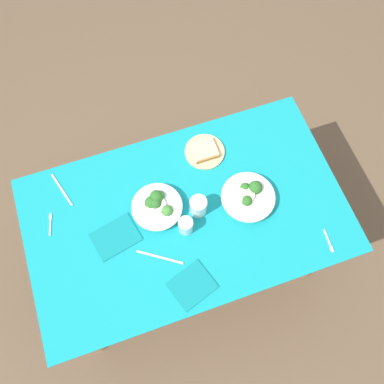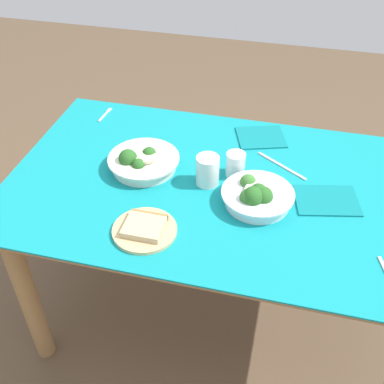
{
  "view_description": "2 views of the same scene",
  "coord_description": "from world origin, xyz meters",
  "views": [
    {
      "loc": [
        -0.19,
        -0.63,
        2.54
      ],
      "look_at": [
        0.06,
        0.09,
        0.72
      ],
      "focal_mm": 39.24,
      "sensor_mm": 36.0,
      "label": 1
    },
    {
      "loc": [
        -0.19,
        1.23,
        1.72
      ],
      "look_at": [
        0.1,
        0.07,
        0.72
      ],
      "focal_mm": 44.56,
      "sensor_mm": 36.0,
      "label": 2
    }
  ],
  "objects": [
    {
      "name": "ground_plane",
      "position": [
        0.0,
        0.0,
        0.0
      ],
      "size": [
        6.0,
        6.0,
        0.0
      ],
      "primitive_type": "plane",
      "color": "brown"
    },
    {
      "name": "dining_table",
      "position": [
        0.0,
        0.0,
        0.61
      ],
      "size": [
        1.47,
        0.87,
        0.72
      ],
      "color": "teal",
      "rests_on": "ground_plane"
    },
    {
      "name": "broccoli_bowl_far",
      "position": [
        -0.11,
        0.07,
        0.75
      ],
      "size": [
        0.23,
        0.23,
        0.09
      ],
      "color": "white",
      "rests_on": "dining_table"
    },
    {
      "name": "broccoli_bowl_near",
      "position": [
        0.3,
        -0.02,
        0.75
      ],
      "size": [
        0.25,
        0.25,
        0.09
      ],
      "color": "silver",
      "rests_on": "dining_table"
    },
    {
      "name": "bread_side_plate",
      "position": [
        0.19,
        0.27,
        0.73
      ],
      "size": [
        0.2,
        0.2,
        0.03
      ],
      "color": "#D6B27A",
      "rests_on": "dining_table"
    },
    {
      "name": "water_glass_center",
      "position": [
        0.06,
        0.0,
        0.77
      ],
      "size": [
        0.08,
        0.08,
        0.1
      ],
      "primitive_type": "cylinder",
      "color": "silver",
      "rests_on": "dining_table"
    },
    {
      "name": "water_glass_side",
      "position": [
        -0.02,
        -0.07,
        0.76
      ],
      "size": [
        0.07,
        0.07,
        0.09
      ],
      "primitive_type": "cylinder",
      "color": "silver",
      "rests_on": "dining_table"
    },
    {
      "name": "fork_by_far_bowl",
      "position": [
        0.56,
        -0.34,
        0.72
      ],
      "size": [
        0.02,
        0.11,
        0.0
      ],
      "rotation": [
        0.0,
        0.0,
        4.63
      ],
      "color": "#B7B7BC",
      "rests_on": "dining_table"
    },
    {
      "name": "fork_by_near_bowl",
      "position": [
        -0.6,
        0.16,
        0.72
      ],
      "size": [
        0.03,
        0.11,
        0.0
      ],
      "rotation": [
        0.0,
        0.0,
        1.34
      ],
      "color": "#B7B7BC",
      "rests_on": "dining_table"
    },
    {
      "name": "table_knife_left",
      "position": [
        -0.52,
        0.31,
        0.72
      ],
      "size": [
        0.07,
        0.19,
        0.0
      ],
      "primitive_type": "cube",
      "rotation": [
        0.0,
        0.0,
        5.0
      ],
      "color": "#B7B7BC",
      "rests_on": "dining_table"
    },
    {
      "name": "table_knife_right",
      "position": [
        -0.17,
        -0.15,
        0.72
      ],
      "size": [
        0.18,
        0.13,
        0.0
      ],
      "primitive_type": "cube",
      "rotation": [
        0.0,
        0.0,
        5.69
      ],
      "color": "#B7B7BC",
      "rests_on": "dining_table"
    },
    {
      "name": "napkin_folded_upper",
      "position": [
        -0.08,
        -0.32,
        0.72
      ],
      "size": [
        0.21,
        0.2,
        0.01
      ],
      "primitive_type": "cube",
      "rotation": [
        0.0,
        0.0,
        0.32
      ],
      "color": "#0F777D",
      "rests_on": "dining_table"
    },
    {
      "name": "napkin_folded_lower",
      "position": [
        -0.33,
        0.0,
        0.72
      ],
      "size": [
        0.23,
        0.19,
        0.01
      ],
      "primitive_type": "cube",
      "rotation": [
        0.0,
        0.0,
        0.22
      ],
      "color": "#0F777D",
      "rests_on": "dining_table"
    }
  ]
}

